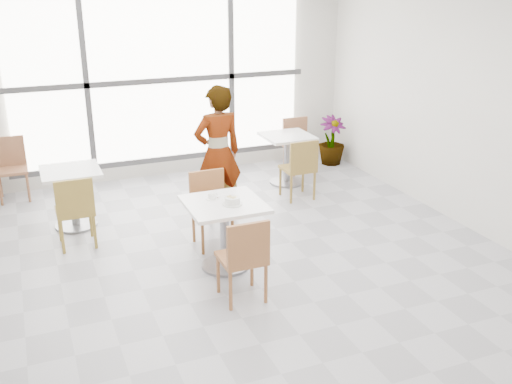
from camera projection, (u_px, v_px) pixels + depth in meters
name	position (u px, v px, depth m)	size (l,w,h in m)	color
floor	(245.00, 270.00, 6.34)	(7.00, 7.00, 0.00)	#9E9EA5
wall_back	(161.00, 80.00, 8.85)	(6.00, 6.00, 0.00)	silver
wall_front	(512.00, 311.00, 2.78)	(6.00, 6.00, 0.00)	silver
wall_right	(483.00, 110.00, 6.88)	(7.00, 7.00, 0.00)	silver
window	(162.00, 80.00, 8.79)	(4.60, 0.07, 2.52)	white
main_table	(224.00, 222.00, 6.23)	(0.80, 0.80, 0.75)	white
chair_near	(244.00, 255.00, 5.55)	(0.42, 0.42, 0.87)	#995F37
chair_far	(210.00, 203.00, 6.81)	(0.42, 0.42, 0.87)	#9A5F33
oatmeal_bowl	(232.00, 201.00, 6.08)	(0.21, 0.21, 0.10)	white
coffee_cup	(212.00, 196.00, 6.23)	(0.16, 0.13, 0.07)	white
person	(218.00, 153.00, 7.41)	(0.63, 0.42, 1.74)	black
bg_table_left	(73.00, 190.00, 7.26)	(0.70, 0.70, 0.75)	white
bg_table_right	(287.00, 152.00, 8.81)	(0.70, 0.70, 0.75)	white
bg_chair_left_near	(75.00, 208.00, 6.68)	(0.42, 0.42, 0.87)	olive
bg_chair_left_far	(11.00, 164.00, 8.21)	(0.42, 0.42, 0.87)	brown
bg_chair_right_near	(300.00, 166.00, 8.14)	(0.42, 0.42, 0.87)	olive
bg_chair_right_far	(298.00, 142.00, 9.29)	(0.42, 0.42, 0.87)	brown
plant_right	(332.00, 140.00, 9.74)	(0.45, 0.45, 0.80)	#407735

